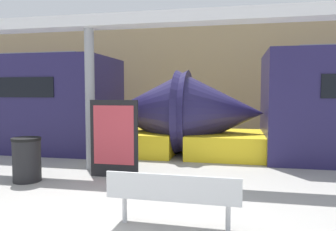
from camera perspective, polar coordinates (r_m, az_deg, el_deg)
station_wall at (r=14.87m, az=6.03°, el=6.16°), size 56.00×0.20×5.00m
bench_near at (r=4.74m, az=0.95°, el=-13.46°), size 1.91×0.48×0.81m
trash_bin at (r=7.81m, az=-23.38°, el=-7.03°), size 0.62×0.62×0.96m
poster_board at (r=7.55m, az=-9.38°, el=-3.95°), size 1.13×0.07×1.77m
support_column_near at (r=8.44m, az=-13.43°, el=2.72°), size 0.24×0.24×3.52m
canopy_beam at (r=8.61m, az=-13.65°, el=15.46°), size 28.00×0.60×0.28m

